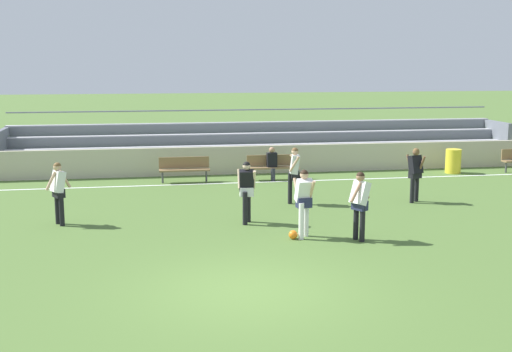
% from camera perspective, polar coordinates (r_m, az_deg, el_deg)
% --- Properties ---
extents(ground_plane, '(160.00, 160.00, 0.00)m').
position_cam_1_polar(ground_plane, '(12.43, -0.77, -10.01)').
color(ground_plane, '#4C6B30').
extents(field_line_sideline, '(44.00, 0.12, 0.01)m').
position_cam_1_polar(field_line_sideline, '(23.03, -5.03, -0.70)').
color(field_line_sideline, white).
rests_on(field_line_sideline, ground).
extents(sideline_wall, '(48.00, 0.16, 1.08)m').
position_cam_1_polar(sideline_wall, '(24.80, -5.40, 1.30)').
color(sideline_wall, beige).
rests_on(sideline_wall, ground).
extents(bleacher_stand, '(21.26, 2.58, 2.23)m').
position_cam_1_polar(bleacher_stand, '(27.48, 0.80, 3.02)').
color(bleacher_stand, '#B2B2B7').
rests_on(bleacher_stand, ground).
extents(bench_near_wall_gap, '(1.80, 0.40, 0.90)m').
position_cam_1_polar(bench_near_wall_gap, '(23.78, 1.37, 1.00)').
color(bench_near_wall_gap, olive).
rests_on(bench_near_wall_gap, ground).
extents(bench_far_left, '(1.80, 0.40, 0.90)m').
position_cam_1_polar(bench_far_left, '(23.39, -6.31, 0.79)').
color(bench_far_left, olive).
rests_on(bench_far_left, ground).
extents(trash_bin, '(0.59, 0.59, 0.93)m').
position_cam_1_polar(trash_bin, '(26.31, 16.91, 1.26)').
color(trash_bin, yellow).
rests_on(trash_bin, ground).
extents(spectator_seated, '(0.36, 0.42, 1.21)m').
position_cam_1_polar(spectator_seated, '(23.64, 1.42, 1.32)').
color(spectator_seated, '#2D2D38').
rests_on(spectator_seated, ground).
extents(player_white_challenging, '(0.65, 0.52, 1.68)m').
position_cam_1_polar(player_white_challenging, '(15.73, 9.09, -2.07)').
color(player_white_challenging, black).
rests_on(player_white_challenging, ground).
extents(player_white_wide_left, '(0.45, 0.58, 1.69)m').
position_cam_1_polar(player_white_wide_left, '(15.81, 4.23, -1.89)').
color(player_white_wide_left, white).
rests_on(player_white_wide_left, ground).
extents(player_dark_dropping_back, '(0.46, 0.45, 1.67)m').
position_cam_1_polar(player_dark_dropping_back, '(17.19, -0.83, -0.95)').
color(player_dark_dropping_back, black).
rests_on(player_dark_dropping_back, ground).
extents(player_white_overlapping, '(0.64, 0.50, 1.67)m').
position_cam_1_polar(player_white_overlapping, '(17.80, -16.94, -1.00)').
color(player_white_overlapping, black).
rests_on(player_white_overlapping, ground).
extents(player_dark_on_ball, '(0.47, 0.55, 1.68)m').
position_cam_1_polar(player_dark_on_ball, '(20.40, 13.79, 0.50)').
color(player_dark_on_ball, black).
rests_on(player_dark_on_ball, ground).
extents(player_white_pressing_high, '(0.45, 0.50, 1.73)m').
position_cam_1_polar(player_white_pressing_high, '(19.59, 3.42, 0.50)').
color(player_white_pressing_high, black).
rests_on(player_white_pressing_high, ground).
extents(soccer_ball, '(0.22, 0.22, 0.22)m').
position_cam_1_polar(soccer_ball, '(15.87, 3.28, -5.16)').
color(soccer_ball, orange).
rests_on(soccer_ball, ground).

